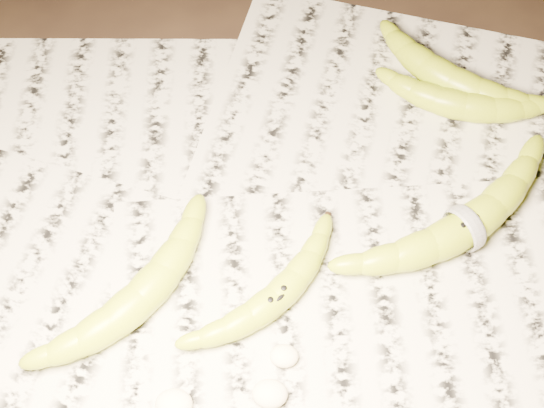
# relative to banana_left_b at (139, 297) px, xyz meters

# --- Properties ---
(ground) EXTENTS (3.00, 3.00, 0.00)m
(ground) POSITION_rel_banana_left_b_xyz_m (0.12, 0.07, -0.03)
(ground) COLOR black
(ground) RESTS_ON ground
(newspaper_patch) EXTENTS (0.90, 0.70, 0.01)m
(newspaper_patch) POSITION_rel_banana_left_b_xyz_m (0.12, 0.05, -0.02)
(newspaper_patch) COLOR beige
(newspaper_patch) RESTS_ON ground
(banana_left_b) EXTENTS (0.18, 0.20, 0.04)m
(banana_left_b) POSITION_rel_banana_left_b_xyz_m (0.00, 0.00, 0.00)
(banana_left_b) COLOR #A5BB17
(banana_left_b) RESTS_ON newspaper_patch
(banana_center) EXTENTS (0.16, 0.16, 0.03)m
(banana_center) POSITION_rel_banana_left_b_xyz_m (0.13, 0.01, -0.00)
(banana_center) COLOR #A5BB17
(banana_center) RESTS_ON newspaper_patch
(banana_taped) EXTENTS (0.24, 0.20, 0.04)m
(banana_taped) POSITION_rel_banana_left_b_xyz_m (0.32, 0.10, 0.00)
(banana_taped) COLOR #A5BB17
(banana_taped) RESTS_ON newspaper_patch
(banana_upper_a) EXTENTS (0.19, 0.08, 0.03)m
(banana_upper_a) POSITION_rel_banana_left_b_xyz_m (0.34, 0.26, -0.00)
(banana_upper_a) COLOR #A5BB17
(banana_upper_a) RESTS_ON newspaper_patch
(banana_upper_b) EXTENTS (0.19, 0.15, 0.04)m
(banana_upper_b) POSITION_rel_banana_left_b_xyz_m (0.32, 0.29, -0.00)
(banana_upper_b) COLOR #A5BB17
(banana_upper_b) RESTS_ON newspaper_patch
(measuring_tape) EXTENTS (0.03, 0.04, 0.05)m
(measuring_tape) POSITION_rel_banana_left_b_xyz_m (0.32, 0.10, 0.00)
(measuring_tape) COLOR white
(measuring_tape) RESTS_ON newspaper_patch
(flesh_chunk_a) EXTENTS (0.04, 0.03, 0.02)m
(flesh_chunk_a) POSITION_rel_banana_left_b_xyz_m (0.04, -0.10, -0.01)
(flesh_chunk_a) COLOR #FAF3C2
(flesh_chunk_a) RESTS_ON newspaper_patch
(flesh_chunk_b) EXTENTS (0.03, 0.03, 0.02)m
(flesh_chunk_b) POSITION_rel_banana_left_b_xyz_m (0.13, -0.08, -0.01)
(flesh_chunk_b) COLOR #FAF3C2
(flesh_chunk_b) RESTS_ON newspaper_patch
(flesh_chunk_c) EXTENTS (0.03, 0.02, 0.02)m
(flesh_chunk_c) POSITION_rel_banana_left_b_xyz_m (0.14, -0.05, -0.01)
(flesh_chunk_c) COLOR #FAF3C2
(flesh_chunk_c) RESTS_ON newspaper_patch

